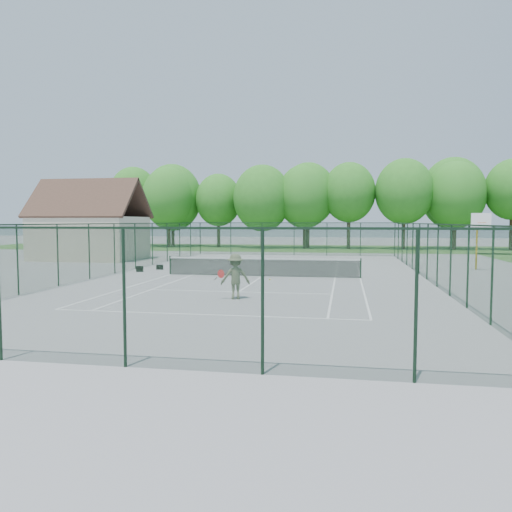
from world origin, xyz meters
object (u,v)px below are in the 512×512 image
Objects in this scene: tennis_player at (235,277)px; tennis_net at (262,266)px; basketball_goal at (479,230)px; sports_bag_a at (140,269)px.

tennis_net is at bearing 92.03° from tennis_player.
basketball_goal reaches higher than tennis_player.
basketball_goal is at bearing 48.33° from tennis_player.
tennis_player is (-12.76, -14.34, -1.66)m from basketball_goal.
basketball_goal is (13.06, 5.96, 1.99)m from tennis_net.
tennis_net is at bearing -155.46° from basketball_goal.
tennis_player is at bearing -131.67° from basketball_goal.
sports_bag_a is at bearing 171.47° from tennis_net.
tennis_net is 4.91× the size of tennis_player.
basketball_goal is at bearing 24.54° from tennis_net.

